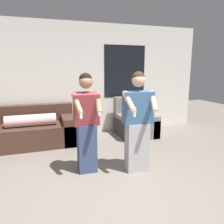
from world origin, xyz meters
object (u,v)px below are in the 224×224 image
(person_left, at_px, (87,123))
(person_right, at_px, (138,123))
(couch, at_px, (32,131))
(armchair, at_px, (135,123))

(person_left, xyz_separation_m, person_right, (0.77, -0.21, -0.01))
(person_right, bearing_deg, couch, 132.19)
(couch, xyz_separation_m, person_right, (1.64, -1.81, 0.48))
(couch, relative_size, armchair, 1.97)
(couch, xyz_separation_m, armchair, (2.40, -0.07, -0.00))
(couch, bearing_deg, armchair, -1.70)
(armchair, distance_m, person_right, 1.96)
(couch, bearing_deg, person_left, -61.56)
(armchair, bearing_deg, person_left, -135.01)
(couch, relative_size, person_right, 1.14)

